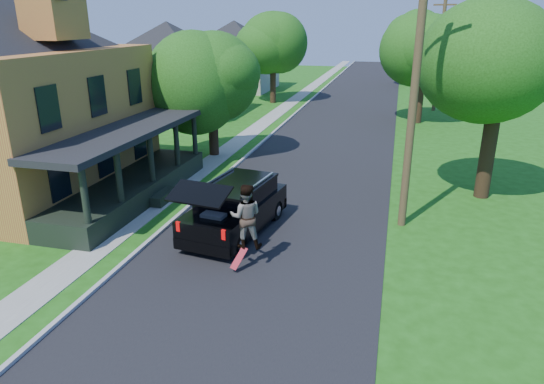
% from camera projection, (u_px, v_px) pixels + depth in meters
% --- Properties ---
extents(ground, '(140.00, 140.00, 0.00)m').
position_uv_depth(ground, '(240.00, 290.00, 14.00)').
color(ground, '#1C5210').
rests_on(ground, ground).
extents(street, '(8.00, 120.00, 0.02)m').
position_uv_depth(street, '(333.00, 136.00, 32.23)').
color(street, black).
rests_on(street, ground).
extents(curb, '(0.15, 120.00, 0.12)m').
position_uv_depth(curb, '(274.00, 133.00, 33.18)').
color(curb, '#A4A49F').
rests_on(curb, ground).
extents(sidewalk, '(1.30, 120.00, 0.03)m').
position_uv_depth(sidewalk, '(252.00, 132.00, 33.54)').
color(sidewalk, gray).
rests_on(sidewalk, ground).
extents(front_walk, '(6.50, 1.20, 0.03)m').
position_uv_depth(front_walk, '(80.00, 194.00, 21.70)').
color(front_walk, gray).
rests_on(front_walk, ground).
extents(neighbor_house_mid, '(12.78, 12.78, 8.30)m').
position_uv_depth(neighbor_house_mid, '(169.00, 62.00, 37.62)').
color(neighbor_house_mid, '#BDB7A7').
rests_on(neighbor_house_mid, ground).
extents(neighbor_house_far, '(12.78, 12.78, 8.30)m').
position_uv_depth(neighbor_house_far, '(235.00, 50.00, 52.20)').
color(neighbor_house_far, '#BDB7A7').
rests_on(neighbor_house_far, ground).
extents(black_suv, '(2.76, 5.62, 2.51)m').
position_uv_depth(black_suv, '(235.00, 207.00, 17.51)').
color(black_suv, black).
rests_on(black_suv, ground).
extents(skateboarder, '(1.16, 1.00, 2.06)m').
position_uv_depth(skateboarder, '(246.00, 216.00, 14.86)').
color(skateboarder, black).
rests_on(skateboarder, ground).
extents(skateboard, '(0.46, 0.49, 0.66)m').
position_uv_depth(skateboard, '(239.00, 259.00, 14.93)').
color(skateboard, '#A60E1A').
rests_on(skateboard, ground).
extents(tree_left_mid, '(5.29, 5.20, 7.61)m').
position_uv_depth(tree_left_mid, '(210.00, 67.00, 26.29)').
color(tree_left_mid, black).
rests_on(tree_left_mid, ground).
extents(tree_left_far, '(7.71, 7.82, 9.14)m').
position_uv_depth(tree_left_far, '(273.00, 37.00, 43.16)').
color(tree_left_far, black).
rests_on(tree_left_far, ground).
extents(tree_right_near, '(6.67, 6.99, 8.62)m').
position_uv_depth(tree_right_near, '(501.00, 61.00, 19.46)').
color(tree_right_near, black).
rests_on(tree_right_near, ground).
extents(tree_right_mid, '(7.07, 7.19, 8.45)m').
position_uv_depth(tree_right_mid, '(425.00, 48.00, 34.62)').
color(tree_right_mid, black).
rests_on(tree_right_mid, ground).
extents(tree_right_far, '(5.33, 5.17, 8.14)m').
position_uv_depth(tree_right_far, '(412.00, 38.00, 55.05)').
color(tree_right_far, black).
rests_on(tree_right_far, ground).
extents(utility_pole_near, '(1.80, 0.32, 10.71)m').
position_uv_depth(utility_pole_near, '(416.00, 77.00, 16.59)').
color(utility_pole_near, '#483721').
rests_on(utility_pole_near, ground).
extents(utility_pole_far, '(1.76, 0.54, 9.08)m').
position_uv_depth(utility_pole_far, '(440.00, 53.00, 39.64)').
color(utility_pole_far, '#483721').
rests_on(utility_pole_far, ground).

